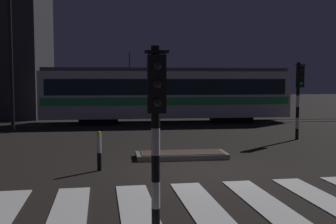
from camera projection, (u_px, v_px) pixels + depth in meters
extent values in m
plane|color=black|center=(202.00, 171.00, 11.09)|extent=(120.00, 120.00, 0.00)
cube|color=#59595E|center=(156.00, 124.00, 23.24)|extent=(80.00, 0.12, 0.03)
cube|color=#59595E|center=(154.00, 121.00, 24.66)|extent=(80.00, 0.12, 0.03)
cube|color=silver|center=(68.00, 215.00, 7.43)|extent=(0.83, 3.76, 0.02)
cube|color=silver|center=(138.00, 211.00, 7.64)|extent=(0.83, 3.76, 0.02)
cube|color=silver|center=(204.00, 208.00, 7.85)|extent=(0.83, 3.76, 0.02)
cube|color=silver|center=(266.00, 204.00, 8.07)|extent=(0.83, 3.76, 0.02)
cube|color=silver|center=(326.00, 201.00, 8.28)|extent=(0.83, 3.76, 0.02)
cube|color=slate|center=(182.00, 155.00, 13.04)|extent=(2.96, 1.08, 0.16)
cube|color=#4C382D|center=(182.00, 152.00, 13.03)|extent=(2.66, 0.97, 0.02)
cylinder|color=black|center=(156.00, 221.00, 6.51)|extent=(0.14, 0.14, 0.44)
cylinder|color=white|center=(156.00, 195.00, 6.47)|extent=(0.14, 0.14, 0.44)
cylinder|color=black|center=(156.00, 168.00, 6.44)|extent=(0.14, 0.14, 0.44)
cylinder|color=white|center=(156.00, 142.00, 6.41)|extent=(0.14, 0.14, 0.44)
cylinder|color=black|center=(156.00, 115.00, 6.37)|extent=(0.14, 0.14, 0.44)
cylinder|color=white|center=(155.00, 87.00, 6.34)|extent=(0.14, 0.14, 0.44)
cylinder|color=black|center=(155.00, 60.00, 6.31)|extent=(0.14, 0.14, 0.44)
cube|color=black|center=(157.00, 84.00, 6.17)|extent=(0.28, 0.20, 0.90)
sphere|color=black|center=(157.00, 65.00, 6.04)|extent=(0.14, 0.14, 0.14)
sphere|color=black|center=(157.00, 84.00, 6.06)|extent=(0.14, 0.14, 0.14)
sphere|color=black|center=(157.00, 102.00, 6.08)|extent=(0.14, 0.14, 0.14)
cube|color=black|center=(157.00, 52.00, 6.13)|extent=(0.36, 0.24, 0.04)
cylinder|color=black|center=(297.00, 134.00, 17.05)|extent=(0.14, 0.14, 0.47)
cylinder|color=white|center=(297.00, 123.00, 17.02)|extent=(0.14, 0.14, 0.47)
cylinder|color=black|center=(297.00, 112.00, 16.98)|extent=(0.14, 0.14, 0.47)
cylinder|color=white|center=(298.00, 101.00, 16.94)|extent=(0.14, 0.14, 0.47)
cylinder|color=black|center=(298.00, 90.00, 16.91)|extent=(0.14, 0.14, 0.47)
cylinder|color=white|center=(298.00, 79.00, 16.87)|extent=(0.14, 0.14, 0.47)
cylinder|color=black|center=(299.00, 68.00, 16.83)|extent=(0.14, 0.14, 0.47)
cube|color=black|center=(300.00, 77.00, 16.70)|extent=(0.28, 0.20, 0.90)
sphere|color=black|center=(302.00, 70.00, 16.56)|extent=(0.14, 0.14, 0.14)
sphere|color=black|center=(301.00, 77.00, 16.59)|extent=(0.14, 0.14, 0.14)
sphere|color=green|center=(301.00, 83.00, 16.61)|extent=(0.14, 0.14, 0.14)
cube|color=black|center=(301.00, 65.00, 16.66)|extent=(0.36, 0.24, 0.04)
cylinder|color=black|center=(11.00, 53.00, 19.15)|extent=(0.18, 0.18, 7.63)
cube|color=silver|center=(166.00, 94.00, 23.91)|extent=(14.51, 2.50, 2.70)
cube|color=green|center=(169.00, 101.00, 22.68)|extent=(14.22, 0.04, 0.44)
cube|color=green|center=(164.00, 99.00, 25.20)|extent=(14.22, 0.04, 0.44)
cube|color=black|center=(169.00, 87.00, 22.63)|extent=(13.78, 0.03, 0.90)
cube|color=#4C4C51|center=(166.00, 70.00, 23.80)|extent=(14.22, 2.30, 0.20)
cylinder|color=#262628|center=(130.00, 61.00, 23.48)|extent=(0.08, 0.08, 1.00)
cube|color=black|center=(231.00, 119.00, 24.55)|extent=(2.20, 2.00, 0.35)
cube|color=black|center=(99.00, 120.00, 23.51)|extent=(2.20, 2.00, 0.35)
sphere|color=#F9F2CC|center=(282.00, 100.00, 24.90)|extent=(0.24, 0.24, 0.24)
cylinder|color=black|center=(99.00, 162.00, 11.14)|extent=(0.12, 0.12, 0.50)
cylinder|color=white|center=(99.00, 144.00, 11.10)|extent=(0.12, 0.12, 0.50)
sphere|color=yellow|center=(99.00, 133.00, 11.07)|extent=(0.12, 0.12, 0.12)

